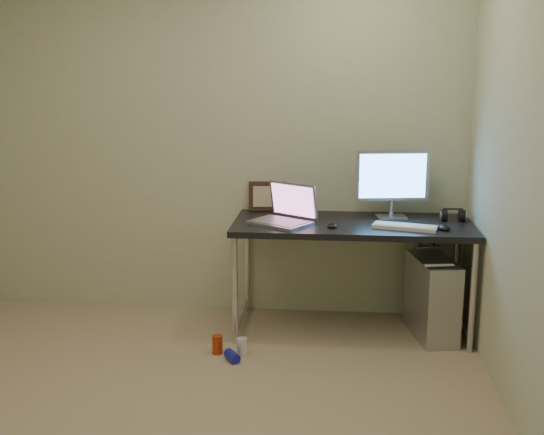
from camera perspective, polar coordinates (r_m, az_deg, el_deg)
The scene contains 17 objects.
floor at distance 3.57m, azimuth -9.33°, elevation -17.14°, with size 3.50×3.50×0.00m, color tan.
wall_back at distance 4.84m, azimuth -4.65°, elevation 6.54°, with size 3.50×0.02×2.50m, color beige.
desk at distance 4.53m, azimuth 6.73°, elevation -1.39°, with size 1.56×0.68×0.75m.
tower_computer at distance 4.63m, azimuth 13.23°, elevation -6.54°, with size 0.32×0.54×0.56m.
cable_a at distance 4.92m, azimuth 12.18°, elevation -3.72°, with size 0.01×0.01×0.70m, color black.
cable_b at distance 4.92m, azimuth 13.24°, elevation -4.02°, with size 0.01×0.01×0.72m, color black.
can_red at distance 4.33m, azimuth -4.59°, elevation -10.54°, with size 0.07×0.07×0.12m, color #B13311.
can_white at distance 4.28m, azimuth -2.53°, elevation -10.79°, with size 0.06×0.06×0.12m, color white.
can_blue at distance 4.23m, azimuth -3.35°, elevation -11.51°, with size 0.06×0.06×0.11m, color #161BB2.
laptop at distance 4.45m, azimuth 1.12°, elevation 0.30°, with size 0.47×0.45×0.26m.
monitor at distance 4.62m, azimuth 10.05°, elevation 3.21°, with size 0.49×0.17×0.46m.
keyboard at distance 4.38m, azimuth 11.06°, elevation -0.77°, with size 0.40×0.13×0.02m, color white.
mouse_right at distance 4.41m, azimuth 14.23°, elevation -0.72°, with size 0.08×0.12×0.04m, color black.
mouse_left at distance 4.36m, azimuth 5.06°, elevation -0.58°, with size 0.06×0.10×0.03m, color black.
headphones at distance 4.68m, azimuth 14.88°, elevation 0.09°, with size 0.16×0.10×0.11m.
picture_frame at distance 4.82m, azimuth -0.41°, elevation 1.80°, with size 0.26×0.03×0.21m, color black.
webcam at distance 4.77m, azimuth 1.50°, elevation 1.39°, with size 0.04×0.04×0.11m.
Camera 1 is at (0.83, -2.99, 1.76)m, focal length 45.00 mm.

